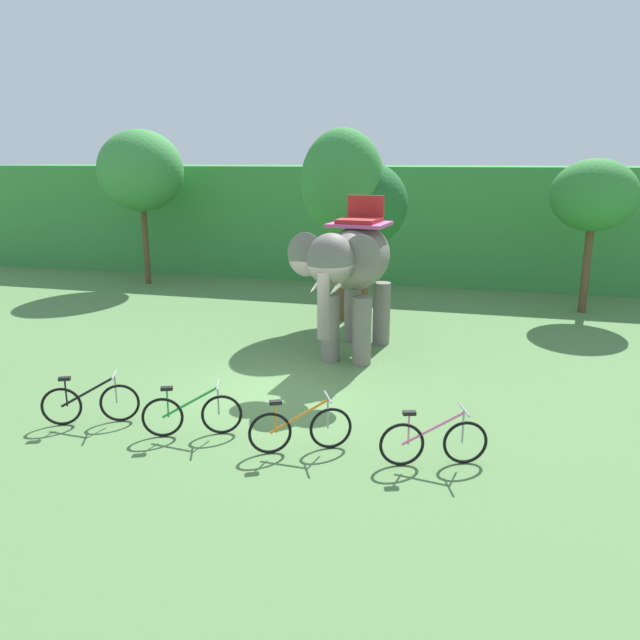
{
  "coord_description": "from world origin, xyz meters",
  "views": [
    {
      "loc": [
        3.81,
        -11.48,
        4.64
      ],
      "look_at": [
        0.54,
        1.0,
        1.3
      ],
      "focal_mm": 35.09,
      "sensor_mm": 36.0,
      "label": 1
    }
  ],
  "objects_px": {
    "tree_far_right": "(594,196)",
    "bike_black": "(90,403)",
    "bike_orange": "(300,429)",
    "tree_far_left": "(141,171)",
    "bike_pink": "(433,442)",
    "tree_right": "(365,205)",
    "bike_green": "(192,414)",
    "tree_center_right": "(343,184)",
    "elephant": "(354,266)"
  },
  "relations": [
    {
      "from": "bike_green",
      "to": "bike_pink",
      "type": "bearing_deg",
      "value": -0.41
    },
    {
      "from": "elephant",
      "to": "bike_pink",
      "type": "bearing_deg",
      "value": -65.46
    },
    {
      "from": "tree_center_right",
      "to": "tree_right",
      "type": "height_order",
      "value": "tree_center_right"
    },
    {
      "from": "tree_center_right",
      "to": "bike_pink",
      "type": "distance_m",
      "value": 9.79
    },
    {
      "from": "bike_black",
      "to": "bike_pink",
      "type": "xyz_separation_m",
      "value": [
        6.09,
        -0.03,
        0.0
      ]
    },
    {
      "from": "tree_far_left",
      "to": "bike_pink",
      "type": "height_order",
      "value": "tree_far_left"
    },
    {
      "from": "tree_far_right",
      "to": "elephant",
      "type": "xyz_separation_m",
      "value": [
        -6.0,
        -6.15,
        -1.36
      ]
    },
    {
      "from": "tree_right",
      "to": "bike_orange",
      "type": "xyz_separation_m",
      "value": [
        0.7,
        -9.0,
        -2.95
      ]
    },
    {
      "from": "tree_right",
      "to": "tree_far_right",
      "type": "relative_size",
      "value": 0.98
    },
    {
      "from": "tree_far_left",
      "to": "tree_center_right",
      "type": "distance_m",
      "value": 9.12
    },
    {
      "from": "bike_orange",
      "to": "bike_pink",
      "type": "distance_m",
      "value": 2.13
    },
    {
      "from": "bike_black",
      "to": "elephant",
      "type": "bearing_deg",
      "value": 53.97
    },
    {
      "from": "tree_far_right",
      "to": "bike_orange",
      "type": "bearing_deg",
      "value": -116.91
    },
    {
      "from": "tree_center_right",
      "to": "tree_far_right",
      "type": "height_order",
      "value": "tree_center_right"
    },
    {
      "from": "bike_black",
      "to": "bike_orange",
      "type": "relative_size",
      "value": 1.01
    },
    {
      "from": "tree_center_right",
      "to": "bike_green",
      "type": "distance_m",
      "value": 9.18
    },
    {
      "from": "tree_far_left",
      "to": "bike_pink",
      "type": "bearing_deg",
      "value": -45.6
    },
    {
      "from": "tree_center_right",
      "to": "bike_pink",
      "type": "relative_size",
      "value": 3.35
    },
    {
      "from": "bike_green",
      "to": "tree_right",
      "type": "bearing_deg",
      "value": 81.88
    },
    {
      "from": "tree_right",
      "to": "bike_pink",
      "type": "distance_m",
      "value": 9.82
    },
    {
      "from": "tree_right",
      "to": "bike_black",
      "type": "distance_m",
      "value": 9.93
    },
    {
      "from": "tree_right",
      "to": "elephant",
      "type": "distance_m",
      "value": 3.96
    },
    {
      "from": "tree_far_right",
      "to": "bike_black",
      "type": "bearing_deg",
      "value": -130.79
    },
    {
      "from": "bike_green",
      "to": "tree_far_left",
      "type": "bearing_deg",
      "value": 122.62
    },
    {
      "from": "bike_black",
      "to": "bike_orange",
      "type": "height_order",
      "value": "same"
    },
    {
      "from": "bike_black",
      "to": "tree_right",
      "type": "bearing_deg",
      "value": 69.89
    },
    {
      "from": "tree_far_left",
      "to": "tree_far_right",
      "type": "height_order",
      "value": "tree_far_left"
    },
    {
      "from": "bike_orange",
      "to": "tree_right",
      "type": "bearing_deg",
      "value": 94.45
    },
    {
      "from": "tree_far_left",
      "to": "bike_green",
      "type": "distance_m",
      "value": 14.75
    },
    {
      "from": "elephant",
      "to": "bike_pink",
      "type": "xyz_separation_m",
      "value": [
        2.36,
        -5.16,
        -1.82
      ]
    },
    {
      "from": "tree_far_right",
      "to": "bike_black",
      "type": "relative_size",
      "value": 2.95
    },
    {
      "from": "tree_center_right",
      "to": "elephant",
      "type": "height_order",
      "value": "tree_center_right"
    },
    {
      "from": "bike_orange",
      "to": "tree_center_right",
      "type": "bearing_deg",
      "value": 98.37
    },
    {
      "from": "tree_right",
      "to": "bike_orange",
      "type": "bearing_deg",
      "value": -85.55
    },
    {
      "from": "tree_right",
      "to": "bike_orange",
      "type": "relative_size",
      "value": 2.93
    },
    {
      "from": "tree_center_right",
      "to": "elephant",
      "type": "distance_m",
      "value": 3.87
    },
    {
      "from": "bike_pink",
      "to": "bike_orange",
      "type": "bearing_deg",
      "value": -178.12
    },
    {
      "from": "tree_right",
      "to": "elephant",
      "type": "relative_size",
      "value": 1.09
    },
    {
      "from": "bike_black",
      "to": "bike_orange",
      "type": "distance_m",
      "value": 3.96
    },
    {
      "from": "tree_far_right",
      "to": "bike_green",
      "type": "xyz_separation_m",
      "value": [
        -7.75,
        -11.28,
        -3.17
      ]
    },
    {
      "from": "bike_green",
      "to": "bike_orange",
      "type": "bearing_deg",
      "value": -2.9
    },
    {
      "from": "tree_far_left",
      "to": "bike_black",
      "type": "height_order",
      "value": "tree_far_left"
    },
    {
      "from": "tree_far_left",
      "to": "tree_right",
      "type": "xyz_separation_m",
      "value": [
        8.95,
        -3.1,
        -0.87
      ]
    },
    {
      "from": "elephant",
      "to": "bike_orange",
      "type": "distance_m",
      "value": 5.54
    },
    {
      "from": "tree_center_right",
      "to": "bike_black",
      "type": "bearing_deg",
      "value": -107.77
    },
    {
      "from": "tree_center_right",
      "to": "tree_far_right",
      "type": "bearing_deg",
      "value": 22.04
    },
    {
      "from": "tree_right",
      "to": "bike_green",
      "type": "xyz_separation_m",
      "value": [
        -1.27,
        -8.9,
        -2.95
      ]
    },
    {
      "from": "bike_orange",
      "to": "bike_pink",
      "type": "xyz_separation_m",
      "value": [
        2.13,
        0.07,
        0.0
      ]
    },
    {
      "from": "tree_center_right",
      "to": "bike_black",
      "type": "height_order",
      "value": "tree_center_right"
    },
    {
      "from": "tree_far_left",
      "to": "bike_pink",
      "type": "relative_size",
      "value": 3.48
    }
  ]
}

